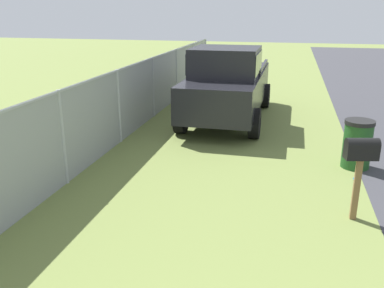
% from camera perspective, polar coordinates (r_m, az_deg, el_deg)
% --- Properties ---
extents(mailbox, '(0.30, 0.50, 1.30)m').
position_cam_1_polar(mailbox, '(6.56, 22.16, -1.46)').
color(mailbox, brown).
rests_on(mailbox, ground).
extents(pickup_truck, '(5.28, 2.17, 2.09)m').
position_cam_1_polar(pickup_truck, '(11.80, 4.92, 8.48)').
color(pickup_truck, black).
rests_on(pickup_truck, ground).
extents(trash_bin, '(0.58, 0.58, 0.98)m').
position_cam_1_polar(trash_bin, '(8.93, 21.73, 0.01)').
color(trash_bin, '#1E4C1E').
rests_on(trash_bin, ground).
extents(fence_section, '(17.92, 0.07, 1.74)m').
position_cam_1_polar(fence_section, '(11.10, -7.46, 6.92)').
color(fence_section, '#9EA3A8').
rests_on(fence_section, ground).
extents(litter_can_by_mailbox, '(0.13, 0.09, 0.07)m').
position_cam_1_polar(litter_can_by_mailbox, '(8.35, 21.59, -4.58)').
color(litter_can_by_mailbox, blue).
rests_on(litter_can_by_mailbox, ground).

